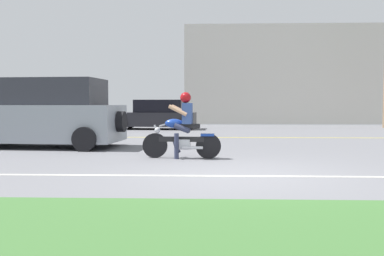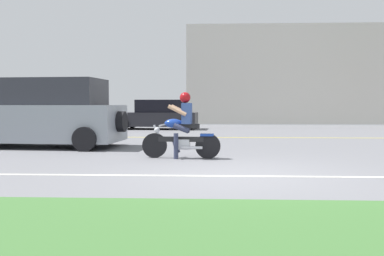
# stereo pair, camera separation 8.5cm
# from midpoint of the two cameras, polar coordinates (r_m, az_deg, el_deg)

# --- Properties ---
(ground) EXTENTS (56.00, 30.00, 0.04)m
(ground) POSITION_cam_midpoint_polar(r_m,az_deg,el_deg) (10.50, 5.19, -3.64)
(ground) COLOR slate
(lane_line_near) EXTENTS (50.40, 0.12, 0.01)m
(lane_line_near) POSITION_cam_midpoint_polar(r_m,az_deg,el_deg) (7.37, 6.32, -6.36)
(lane_line_near) COLOR silver
(lane_line_near) RESTS_ON ground
(lane_line_far) EXTENTS (50.40, 0.12, 0.01)m
(lane_line_far) POSITION_cam_midpoint_polar(r_m,az_deg,el_deg) (15.81, 4.32, -1.26)
(lane_line_far) COLOR yellow
(lane_line_far) RESTS_ON ground
(motorcyclist) EXTENTS (1.79, 0.58, 1.50)m
(motorcyclist) POSITION_cam_midpoint_polar(r_m,az_deg,el_deg) (9.69, -1.13, -0.32)
(motorcyclist) COLOR black
(motorcyclist) RESTS_ON ground
(suv_nearby) EXTENTS (4.64, 2.39, 1.94)m
(suv_nearby) POSITION_cam_midpoint_polar(r_m,az_deg,el_deg) (12.91, -18.74, 1.76)
(suv_nearby) COLOR #8C939E
(suv_nearby) RESTS_ON ground
(parked_car_0) EXTENTS (3.99, 1.98, 1.49)m
(parked_car_0) POSITION_cam_midpoint_polar(r_m,az_deg,el_deg) (22.43, -17.76, 1.68)
(parked_car_0) COLOR #8C939E
(parked_car_0) RESTS_ON ground
(parked_car_1) EXTENTS (4.07, 2.17, 1.44)m
(parked_car_1) POSITION_cam_midpoint_polar(r_m,az_deg,el_deg) (21.17, -4.45, 1.69)
(parked_car_1) COLOR #232328
(parked_car_1) RESTS_ON ground
(building_far) EXTENTS (14.45, 4.00, 6.12)m
(building_far) POSITION_cam_midpoint_polar(r_m,az_deg,el_deg) (29.04, 14.03, 6.71)
(building_far) COLOR beige
(building_far) RESTS_ON ground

